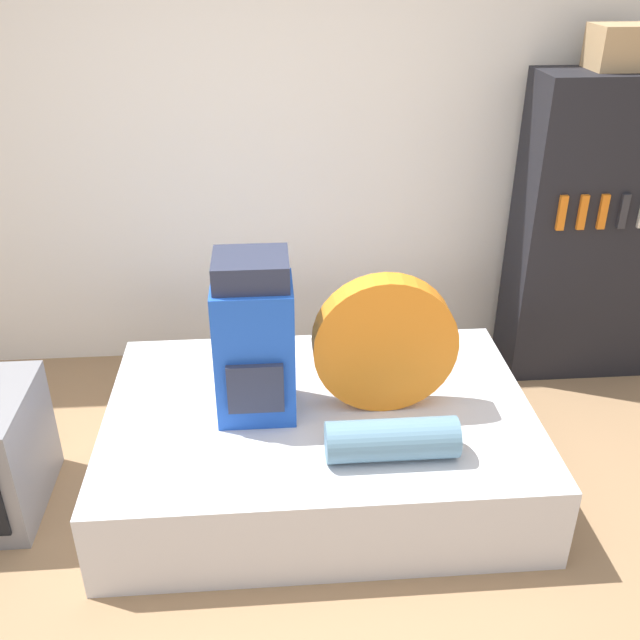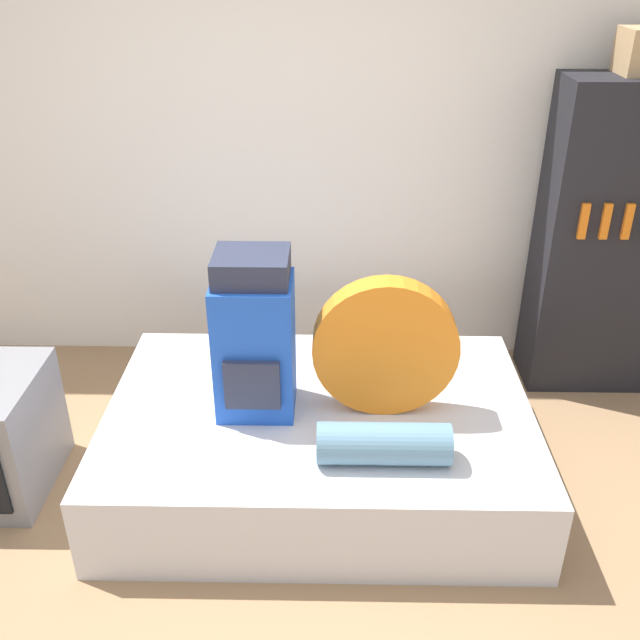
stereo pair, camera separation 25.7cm
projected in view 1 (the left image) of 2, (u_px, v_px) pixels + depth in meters
The scene contains 8 objects.
ground_plane at pixel (301, 599), 2.81m from camera, with size 16.00×16.00×0.00m, color #997551.
wall_back at pixel (279, 144), 3.93m from camera, with size 8.00×0.05×2.60m.
bed at pixel (319, 441), 3.37m from camera, with size 1.95×1.33×0.41m.
backpack at pixel (254, 340), 3.08m from camera, with size 0.34×0.33×0.75m.
tent_bag at pixel (385, 344), 3.14m from camera, with size 0.64×0.12×0.64m.
sleeping_roll at pixel (392, 440), 2.92m from camera, with size 0.54×0.17×0.17m.
bookshelf at pixel (591, 231), 3.98m from camera, with size 0.83×0.40×1.72m.
cardboard_box at pixel (622, 47), 3.55m from camera, with size 0.30×0.25×0.21m.
Camera 1 is at (-0.08, -1.96, 2.31)m, focal length 40.00 mm.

